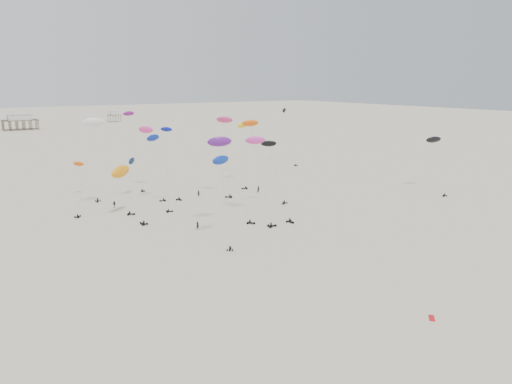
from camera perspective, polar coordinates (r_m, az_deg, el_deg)
ground_plane at (r=210.83m, az=-16.81°, el=3.71°), size 900.00×900.00×0.00m
pavilion_main at (r=354.74m, az=-25.35°, el=7.12°), size 21.00×13.00×9.80m
pavilion_small at (r=399.17m, az=-15.90°, el=8.21°), size 9.00×7.00×8.00m
rig_0 at (r=111.83m, az=0.70°, el=4.62°), size 6.41×13.19×23.07m
rig_1 at (r=189.98m, az=3.51°, el=8.03°), size 4.84×13.33×21.49m
rig_2 at (r=139.31m, az=-18.75°, el=1.34°), size 4.11×13.24×12.98m
rig_3 at (r=104.65m, az=-3.68°, el=4.45°), size 10.17×4.87×19.55m
rig_4 at (r=94.85m, az=-3.86°, el=1.73°), size 5.25×9.18×17.00m
rig_5 at (r=130.35m, az=-11.16°, el=4.85°), size 8.32×6.13×17.50m
rig_6 at (r=123.77m, az=-14.26°, el=3.95°), size 7.22×12.91×24.59m
rig_7 at (r=146.31m, az=-12.53°, el=6.10°), size 6.07×7.46×18.10m
rig_8 at (r=149.81m, az=-1.49°, el=5.90°), size 8.23×11.59×19.46m
rig_9 at (r=136.67m, az=-13.46°, el=2.75°), size 6.94×12.94×13.81m
rig_10 at (r=121.79m, az=-10.10°, el=3.72°), size 4.84×7.78×19.88m
rig_11 at (r=124.26m, az=1.96°, el=3.68°), size 6.69×4.82×16.41m
rig_12 at (r=151.03m, az=19.76°, el=4.99°), size 9.55×11.83×16.85m
rig_13 at (r=111.69m, az=0.32°, el=3.87°), size 6.19×13.24×19.55m
rig_14 at (r=117.61m, az=-15.03°, el=1.81°), size 6.62×14.59×13.70m
rig_15 at (r=124.20m, az=-18.27°, el=6.60°), size 10.12×7.93×22.65m
rig_16 at (r=132.76m, az=-3.51°, el=6.40°), size 4.54×6.18×21.69m
spectator_0 at (r=106.12m, az=-6.68°, el=-4.23°), size 0.83×0.88×2.00m
spectator_1 at (r=139.86m, az=0.30°, el=-0.04°), size 1.13×0.73×2.21m
spectator_2 at (r=127.98m, az=-15.88°, el=-1.72°), size 1.34×1.18×2.00m
spectator_3 at (r=135.70m, az=-6.57°, el=-0.51°), size 0.90×0.84×2.03m
grounded_kite_b at (r=71.55m, az=19.44°, el=-13.45°), size 1.78×1.75×0.07m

